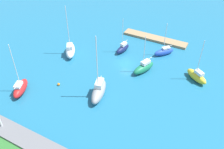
# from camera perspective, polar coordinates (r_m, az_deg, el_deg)

# --- Properties ---
(water) EXTENTS (160.00, 160.00, 0.00)m
(water) POSITION_cam_1_polar(r_m,az_deg,el_deg) (61.71, 3.22, 2.49)
(water) COLOR #1E668C
(water) RESTS_ON ground
(pier_dock) EXTENTS (18.60, 3.08, 0.68)m
(pier_dock) POSITION_cam_1_polar(r_m,az_deg,el_deg) (72.91, 9.90, 8.24)
(pier_dock) COLOR #997A56
(pier_dock) RESTS_ON ground
(sailboat_white_inner_mooring) EXTENTS (5.79, 6.99, 13.23)m
(sailboat_white_inner_mooring) POSITION_cam_1_polar(r_m,az_deg,el_deg) (65.40, -9.65, 5.64)
(sailboat_white_inner_mooring) COLOR white
(sailboat_white_inner_mooring) RESTS_ON water
(sailboat_red_by_breakwater) EXTENTS (4.37, 6.34, 11.70)m
(sailboat_red_by_breakwater) POSITION_cam_1_polar(r_m,az_deg,el_deg) (56.00, -20.48, -2.95)
(sailboat_red_by_breakwater) COLOR red
(sailboat_red_by_breakwater) RESTS_ON water
(sailboat_blue_lone_north) EXTENTS (4.91, 5.56, 9.04)m
(sailboat_blue_lone_north) POSITION_cam_1_polar(r_m,az_deg,el_deg) (66.00, 11.99, 5.23)
(sailboat_blue_lone_north) COLOR #2347B2
(sailboat_blue_lone_north) RESTS_ON water
(sailboat_yellow_lone_south) EXTENTS (5.87, 4.87, 10.14)m
(sailboat_yellow_lone_south) POSITION_cam_1_polar(r_m,az_deg,el_deg) (59.01, 19.05, -0.32)
(sailboat_yellow_lone_south) COLOR yellow
(sailboat_yellow_lone_south) RESTS_ON water
(sailboat_green_mid_basin) EXTENTS (4.16, 6.74, 9.69)m
(sailboat_green_mid_basin) POSITION_cam_1_polar(r_m,az_deg,el_deg) (58.90, 7.37, 1.64)
(sailboat_green_mid_basin) COLOR #19724C
(sailboat_green_mid_basin) RESTS_ON water
(sailboat_gray_center_basin) EXTENTS (4.34, 7.93, 14.49)m
(sailboat_gray_center_basin) POSITION_cam_1_polar(r_m,az_deg,el_deg) (51.54, -3.08, -3.73)
(sailboat_gray_center_basin) COLOR gray
(sailboat_gray_center_basin) RESTS_ON water
(sailboat_navy_west_end) EXTENTS (2.45, 5.27, 9.60)m
(sailboat_navy_west_end) POSITION_cam_1_polar(r_m,az_deg,el_deg) (65.96, 2.52, 6.10)
(sailboat_navy_west_end) COLOR #141E4C
(sailboat_navy_west_end) RESTS_ON water
(mooring_buoy_orange) EXTENTS (0.60, 0.60, 0.60)m
(mooring_buoy_orange) POSITION_cam_1_polar(r_m,az_deg,el_deg) (56.05, -12.28, -2.23)
(mooring_buoy_orange) COLOR orange
(mooring_buoy_orange) RESTS_ON water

